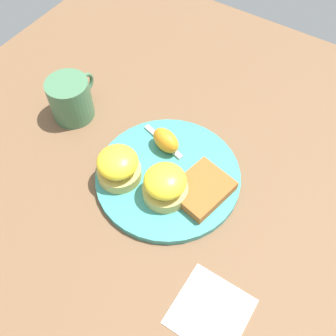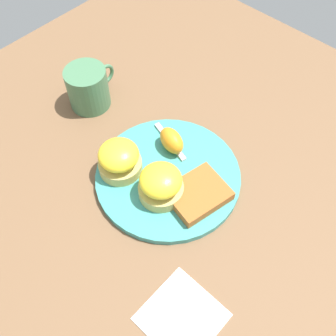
% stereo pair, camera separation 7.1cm
% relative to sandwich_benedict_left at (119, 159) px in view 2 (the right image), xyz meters
% --- Properties ---
extents(ground_plane, '(1.10, 1.10, 0.00)m').
position_rel_sandwich_benedict_left_xyz_m(ground_plane, '(0.05, -0.07, -0.05)').
color(ground_plane, brown).
extents(plate, '(0.27, 0.27, 0.01)m').
position_rel_sandwich_benedict_left_xyz_m(plate, '(0.05, -0.07, -0.04)').
color(plate, teal).
rests_on(plate, ground_plane).
extents(sandwich_benedict_left, '(0.08, 0.08, 0.07)m').
position_rel_sandwich_benedict_left_xyz_m(sandwich_benedict_left, '(0.00, 0.00, 0.00)').
color(sandwich_benedict_left, tan).
rests_on(sandwich_benedict_left, plate).
extents(sandwich_benedict_right, '(0.08, 0.08, 0.07)m').
position_rel_sandwich_benedict_left_xyz_m(sandwich_benedict_right, '(0.01, -0.09, 0.00)').
color(sandwich_benedict_right, tan).
rests_on(sandwich_benedict_right, plate).
extents(hashbrown_patty, '(0.12, 0.10, 0.02)m').
position_rel_sandwich_benedict_left_xyz_m(hashbrown_patty, '(0.05, -0.14, -0.02)').
color(hashbrown_patty, '#A25524').
rests_on(hashbrown_patty, plate).
extents(orange_wedge, '(0.05, 0.07, 0.04)m').
position_rel_sandwich_benedict_left_xyz_m(orange_wedge, '(0.10, -0.04, -0.01)').
color(orange_wedge, orange).
rests_on(orange_wedge, plate).
extents(fork, '(0.07, 0.19, 0.00)m').
position_rel_sandwich_benedict_left_xyz_m(fork, '(0.09, -0.08, -0.03)').
color(fork, silver).
rests_on(fork, plate).
extents(cup, '(0.11, 0.09, 0.09)m').
position_rel_sandwich_benedict_left_xyz_m(cup, '(0.08, 0.18, -0.00)').
color(cup, '#42704C').
rests_on(cup, ground_plane).
extents(napkin, '(0.11, 0.11, 0.00)m').
position_rel_sandwich_benedict_left_xyz_m(napkin, '(-0.12, -0.26, -0.04)').
color(napkin, white).
rests_on(napkin, ground_plane).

